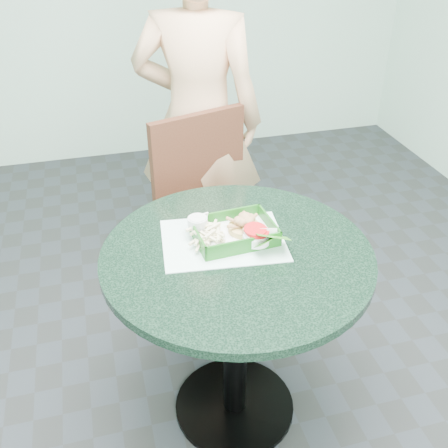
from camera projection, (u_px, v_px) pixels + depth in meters
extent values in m
cube|color=#303335|center=(234.00, 406.00, 2.10)|extent=(4.00, 5.00, 0.02)
cylinder|color=black|center=(234.00, 405.00, 2.09)|extent=(0.47, 0.47, 0.02)
cylinder|color=black|center=(236.00, 338.00, 1.89)|extent=(0.09, 0.09, 0.70)
cylinder|color=#2C4932|center=(237.00, 260.00, 1.70)|extent=(0.88, 0.88, 0.03)
cube|color=brown|center=(210.00, 232.00, 2.34)|extent=(0.46, 0.46, 0.04)
cube|color=brown|center=(198.00, 162.00, 2.37)|extent=(0.46, 0.04, 0.46)
cube|color=brown|center=(177.00, 309.00, 2.27)|extent=(0.04, 0.04, 0.43)
cube|color=brown|center=(264.00, 293.00, 2.35)|extent=(0.04, 0.04, 0.43)
cube|color=brown|center=(162.00, 256.00, 2.59)|extent=(0.04, 0.04, 0.43)
cube|color=brown|center=(239.00, 244.00, 2.67)|extent=(0.04, 0.04, 0.43)
imported|color=#DCA87D|center=(198.00, 103.00, 2.39)|extent=(0.79, 0.67, 1.84)
cube|color=silver|center=(223.00, 245.00, 1.74)|extent=(0.43, 0.34, 0.00)
cube|color=#175A16|center=(234.00, 242.00, 1.74)|extent=(0.26, 0.19, 0.01)
cube|color=white|center=(234.00, 240.00, 1.74)|extent=(0.25, 0.18, 0.00)
cube|color=#175A16|center=(227.00, 221.00, 1.80)|extent=(0.26, 0.01, 0.04)
cube|color=#175A16|center=(242.00, 251.00, 1.66)|extent=(0.26, 0.01, 0.04)
cube|color=#175A16|center=(270.00, 230.00, 1.76)|extent=(0.01, 0.19, 0.04)
cube|color=#175A16|center=(197.00, 241.00, 1.70)|extent=(0.01, 0.19, 0.04)
cylinder|color=tan|center=(245.00, 234.00, 1.75)|extent=(0.11, 0.11, 0.02)
cylinder|color=silver|center=(198.00, 226.00, 1.75)|extent=(0.07, 0.07, 0.03)
cylinder|color=silver|center=(198.00, 221.00, 1.74)|extent=(0.06, 0.06, 0.00)
cylinder|color=white|center=(255.00, 244.00, 1.69)|extent=(0.09, 0.09, 0.03)
torus|color=white|center=(255.00, 239.00, 1.68)|extent=(0.08, 0.08, 0.01)
cylinder|color=red|center=(256.00, 237.00, 1.68)|extent=(0.08, 0.08, 0.01)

